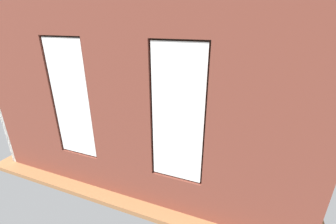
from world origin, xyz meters
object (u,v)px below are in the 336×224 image
(remote_black, at_px, (174,125))
(tv_flatscreen, at_px, (87,103))
(media_console, at_px, (89,118))
(potted_plant_beside_window_right, at_px, (48,133))
(coffee_table, at_px, (174,126))
(potted_plant_corner_far_left, at_px, (279,173))
(potted_plant_between_couches, at_px, (162,155))
(remote_gray, at_px, (158,124))
(couch_by_window, at_px, (110,154))
(table_plant_small, at_px, (189,122))
(couch_left, at_px, (265,154))
(potted_plant_foreground_right, at_px, (128,89))
(potted_plant_near_tv, at_px, (78,122))
(candle_jar, at_px, (169,121))
(potted_plant_corner_near_left, at_px, (270,110))
(cup_ceramic, at_px, (176,126))

(remote_black, xyz_separation_m, tv_flatscreen, (2.94, 0.19, 0.36))
(media_console, height_order, potted_plant_beside_window_right, potted_plant_beside_window_right)
(coffee_table, xyz_separation_m, potted_plant_corner_far_left, (-2.61, 1.98, 0.50))
(remote_black, distance_m, potted_plant_between_couches, 1.89)
(remote_gray, relative_size, potted_plant_beside_window_right, 0.16)
(remote_gray, bearing_deg, potted_plant_beside_window_right, -36.00)
(media_console, height_order, tv_flatscreen, tv_flatscreen)
(couch_by_window, height_order, table_plant_small, couch_by_window)
(remote_gray, height_order, remote_black, same)
(couch_left, relative_size, potted_plant_foreground_right, 1.47)
(media_console, bearing_deg, potted_plant_near_tv, 118.03)
(coffee_table, height_order, candle_jar, candle_jar)
(remote_black, distance_m, potted_plant_corner_near_left, 3.26)
(potted_plant_beside_window_right, height_order, potted_plant_corner_near_left, potted_plant_corner_near_left)
(remote_gray, xyz_separation_m, potted_plant_between_couches, (-0.86, 1.71, 0.18))
(remote_gray, bearing_deg, couch_left, 96.54)
(remote_gray, bearing_deg, potted_plant_near_tv, -45.99)
(coffee_table, bearing_deg, table_plant_small, -160.91)
(cup_ceramic, xyz_separation_m, potted_plant_corner_near_left, (-2.50, -2.08, 0.08))
(table_plant_small, height_order, potted_plant_corner_near_left, potted_plant_corner_near_left)
(table_plant_small, xyz_separation_m, potted_plant_beside_window_right, (3.10, 2.12, 0.05))
(couch_by_window, relative_size, potted_plant_beside_window_right, 1.65)
(potted_plant_foreground_right, bearing_deg, couch_left, 154.60)
(media_console, relative_size, potted_plant_near_tv, 1.12)
(potted_plant_near_tv, distance_m, potted_plant_corner_near_left, 5.92)
(coffee_table, xyz_separation_m, media_console, (2.94, 0.19, -0.14))
(remote_gray, height_order, potted_plant_foreground_right, potted_plant_foreground_right)
(potted_plant_corner_near_left, bearing_deg, tv_flatscreen, 21.12)
(remote_black, bearing_deg, candle_jar, 92.87)
(potted_plant_corner_far_left, bearing_deg, potted_plant_corner_near_left, -90.03)
(table_plant_small, bearing_deg, tv_flatscreen, 5.72)
(coffee_table, distance_m, remote_black, 0.06)
(candle_jar, height_order, tv_flatscreen, tv_flatscreen)
(media_console, height_order, potted_plant_corner_far_left, potted_plant_corner_far_left)
(cup_ceramic, relative_size, table_plant_small, 0.42)
(couch_by_window, bearing_deg, remote_gray, -104.44)
(coffee_table, relative_size, potted_plant_foreground_right, 1.14)
(couch_left, bearing_deg, potted_plant_foreground_right, -119.84)
(potted_plant_beside_window_right, xyz_separation_m, potted_plant_corner_near_left, (-5.29, -3.92, -0.04))
(potted_plant_between_couches, relative_size, potted_plant_near_tv, 1.16)
(candle_jar, height_order, remote_black, candle_jar)
(couch_left, distance_m, media_console, 5.41)
(tv_flatscreen, height_order, potted_plant_between_couches, potted_plant_between_couches)
(remote_black, relative_size, potted_plant_between_couches, 0.14)
(remote_gray, height_order, potted_plant_corner_far_left, potted_plant_corner_far_left)
(couch_by_window, bearing_deg, table_plant_small, -123.28)
(couch_left, xyz_separation_m, potted_plant_corner_far_left, (-0.15, 1.46, 0.53))
(potted_plant_corner_far_left, distance_m, potted_plant_foreground_right, 6.54)
(table_plant_small, bearing_deg, coffee_table, 19.09)
(remote_gray, bearing_deg, cup_ceramic, 104.26)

